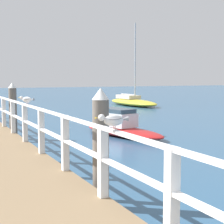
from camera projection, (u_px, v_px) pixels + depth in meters
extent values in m
cube|color=white|center=(172.00, 197.00, 3.49)|extent=(0.12, 0.12, 1.02)
cube|color=white|center=(103.00, 162.00, 4.94)|extent=(0.12, 0.12, 1.02)
cube|color=white|center=(65.00, 143.00, 6.38)|extent=(0.12, 0.12, 1.02)
cube|color=white|center=(41.00, 131.00, 7.83)|extent=(0.12, 0.12, 1.02)
cube|color=white|center=(25.00, 123.00, 9.27)|extent=(0.12, 0.12, 1.02)
cube|color=white|center=(13.00, 117.00, 10.72)|extent=(0.12, 0.12, 1.02)
cube|color=white|center=(4.00, 112.00, 12.16)|extent=(0.12, 0.12, 1.02)
cube|color=white|center=(13.00, 101.00, 10.67)|extent=(0.10, 19.51, 0.04)
cube|color=white|center=(13.00, 115.00, 10.71)|extent=(0.10, 19.51, 0.04)
cylinder|color=#6B6056|center=(101.00, 155.00, 5.91)|extent=(0.28, 0.28, 1.87)
cone|color=white|center=(101.00, 94.00, 5.81)|extent=(0.29, 0.29, 0.20)
cylinder|color=#6B6056|center=(13.00, 114.00, 12.65)|extent=(0.28, 0.28, 1.87)
cone|color=white|center=(12.00, 85.00, 12.55)|extent=(0.29, 0.29, 0.20)
ellipsoid|color=white|center=(114.00, 120.00, 4.57)|extent=(0.28, 0.14, 0.15)
sphere|color=white|center=(101.00, 118.00, 4.50)|extent=(0.09, 0.09, 0.09)
cone|color=gold|center=(97.00, 118.00, 4.47)|extent=(0.05, 0.02, 0.02)
cone|color=#939399|center=(125.00, 119.00, 4.65)|extent=(0.08, 0.07, 0.07)
ellipsoid|color=#939399|center=(114.00, 118.00, 4.57)|extent=(0.23, 0.18, 0.04)
cylinder|color=tan|center=(115.00, 128.00, 4.57)|extent=(0.01, 0.01, 0.05)
cylinder|color=tan|center=(113.00, 128.00, 4.61)|extent=(0.01, 0.01, 0.05)
ellipsoid|color=white|center=(27.00, 100.00, 8.94)|extent=(0.28, 0.30, 0.15)
sphere|color=white|center=(22.00, 98.00, 9.01)|extent=(0.09, 0.09, 0.09)
cone|color=gold|center=(20.00, 98.00, 9.03)|extent=(0.05, 0.05, 0.02)
cone|color=#939399|center=(32.00, 99.00, 8.86)|extent=(0.10, 0.11, 0.07)
ellipsoid|color=#939399|center=(27.00, 99.00, 8.93)|extent=(0.28, 0.28, 0.04)
cylinder|color=tan|center=(27.00, 104.00, 8.92)|extent=(0.01, 0.01, 0.05)
cylinder|color=tan|center=(28.00, 103.00, 8.96)|extent=(0.01, 0.01, 0.05)
ellipsoid|color=red|center=(123.00, 131.00, 13.50)|extent=(2.21, 4.32, 0.34)
cube|color=white|center=(116.00, 119.00, 13.78)|extent=(1.20, 1.80, 0.54)
cube|color=#334756|center=(116.00, 110.00, 13.74)|extent=(1.11, 1.63, 0.16)
ellipsoid|color=gold|center=(133.00, 102.00, 28.17)|extent=(2.03, 6.37, 0.52)
cylinder|color=#B2B2B7|center=(135.00, 61.00, 27.57)|extent=(0.10, 0.10, 6.02)
cylinder|color=#B2B2B7|center=(128.00, 94.00, 28.81)|extent=(0.09, 2.22, 0.08)
cube|color=beige|center=(128.00, 97.00, 28.80)|extent=(1.13, 2.30, 0.30)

